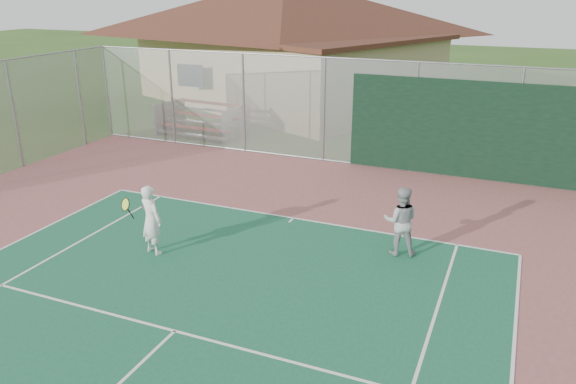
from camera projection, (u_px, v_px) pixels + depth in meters
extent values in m
cylinder|color=gray|center=(107.00, 92.00, 21.99)|extent=(0.08, 0.08, 3.50)
cylinder|color=gray|center=(172.00, 98.00, 20.90)|extent=(0.08, 0.08, 3.50)
cylinder|color=gray|center=(244.00, 104.00, 19.81)|extent=(0.08, 0.08, 3.50)
cylinder|color=gray|center=(324.00, 111.00, 18.72)|extent=(0.08, 0.08, 3.50)
cylinder|color=gray|center=(414.00, 119.00, 17.63)|extent=(0.08, 0.08, 3.50)
cylinder|color=gray|center=(516.00, 127.00, 16.54)|extent=(0.08, 0.08, 3.50)
cylinder|color=gray|center=(355.00, 59.00, 17.75)|extent=(20.00, 0.05, 0.05)
cylinder|color=gray|center=(351.00, 163.00, 18.95)|extent=(20.00, 0.05, 0.05)
cube|color=#999EA0|center=(353.00, 113.00, 18.36)|extent=(20.00, 0.02, 3.50)
cube|color=black|center=(515.00, 134.00, 16.57)|extent=(10.00, 0.04, 3.00)
cylinder|color=gray|center=(80.00, 99.00, 20.69)|extent=(0.08, 0.08, 3.50)
cylinder|color=gray|center=(15.00, 115.00, 18.10)|extent=(0.08, 0.08, 3.50)
cube|color=#999EA0|center=(15.00, 115.00, 18.10)|extent=(0.02, 9.00, 3.50)
cube|color=tan|center=(285.00, 69.00, 28.64)|extent=(15.88, 13.57, 3.35)
cube|color=#552E1F|center=(285.00, 34.00, 28.04)|extent=(16.61, 14.31, 0.20)
cube|color=black|center=(292.00, 97.00, 24.11)|extent=(1.01, 0.06, 2.35)
cube|color=#B03A28|center=(195.00, 128.00, 22.19)|extent=(3.32, 0.55, 0.06)
cube|color=#B2B5BA|center=(191.00, 135.00, 22.03)|extent=(3.32, 0.52, 0.04)
cube|color=#B03A28|center=(202.00, 115.00, 22.58)|extent=(3.32, 0.55, 0.06)
cube|color=#B2B5BA|center=(199.00, 122.00, 22.42)|extent=(3.32, 0.52, 0.04)
cube|color=#B03A28|center=(209.00, 103.00, 22.97)|extent=(3.32, 0.55, 0.06)
cube|color=#B2B5BA|center=(206.00, 109.00, 22.81)|extent=(3.32, 0.52, 0.04)
cube|color=#B2B5BA|center=(170.00, 116.00, 23.20)|extent=(0.21, 1.98, 1.21)
cube|color=#B2B5BA|center=(236.00, 123.00, 22.08)|extent=(0.21, 1.98, 1.21)
imported|color=white|center=(151.00, 221.00, 12.40)|extent=(0.66, 0.52, 1.60)
imported|color=#9A9D9F|center=(401.00, 222.00, 12.37)|extent=(0.89, 0.77, 1.58)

